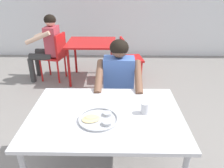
# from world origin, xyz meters

# --- Properties ---
(table_foreground) EXTENTS (1.26, 0.90, 0.73)m
(table_foreground) POSITION_xyz_m (-0.02, -0.03, 0.67)
(table_foreground) COLOR silver
(table_foreground) RESTS_ON ground
(thali_tray) EXTENTS (0.32, 0.32, 0.03)m
(thali_tray) POSITION_xyz_m (-0.08, -0.12, 0.74)
(thali_tray) COLOR #B7BABF
(thali_tray) RESTS_ON table_foreground
(drinking_cup) EXTENTS (0.06, 0.06, 0.09)m
(drinking_cup) POSITION_xyz_m (0.30, -0.01, 0.78)
(drinking_cup) COLOR silver
(drinking_cup) RESTS_ON table_foreground
(chair_foreground) EXTENTS (0.41, 0.43, 0.84)m
(chair_foreground) POSITION_xyz_m (0.10, 0.85, 0.48)
(chair_foreground) COLOR #3F3F44
(chair_foreground) RESTS_ON ground
(diner_foreground) EXTENTS (0.50, 0.56, 1.17)m
(diner_foreground) POSITION_xyz_m (0.09, 0.62, 0.70)
(diner_foreground) COLOR #292929
(diner_foreground) RESTS_ON ground
(table_background_red) EXTENTS (0.86, 0.79, 0.73)m
(table_background_red) POSITION_xyz_m (-0.38, 2.26, 0.64)
(table_background_red) COLOR red
(table_background_red) RESTS_ON ground
(chair_red_left) EXTENTS (0.50, 0.47, 0.88)m
(chair_red_left) POSITION_xyz_m (-1.04, 2.24, 0.51)
(chair_red_left) COLOR red
(chair_red_left) RESTS_ON ground
(chair_red_right) EXTENTS (0.45, 0.47, 0.80)m
(chair_red_right) POSITION_xyz_m (0.28, 2.25, 0.47)
(chair_red_right) COLOR red
(chair_red_right) RESTS_ON ground
(patron_background) EXTENTS (0.56, 0.51, 1.20)m
(patron_background) POSITION_xyz_m (-1.17, 2.27, 0.72)
(patron_background) COLOR #353535
(patron_background) RESTS_ON ground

